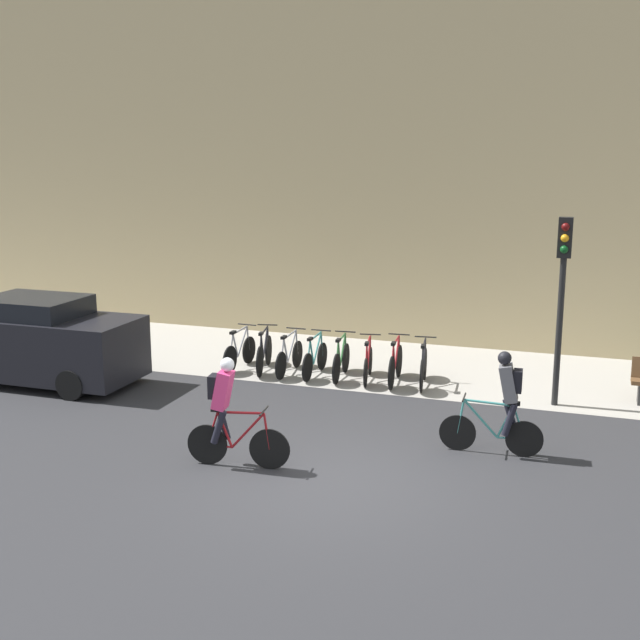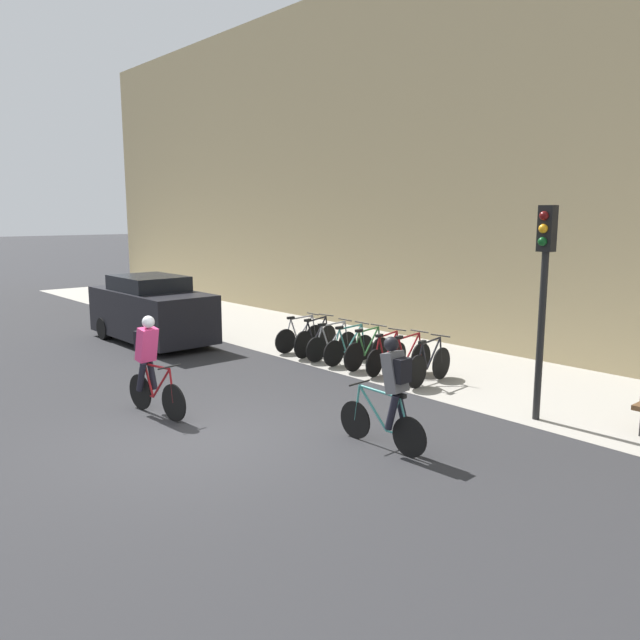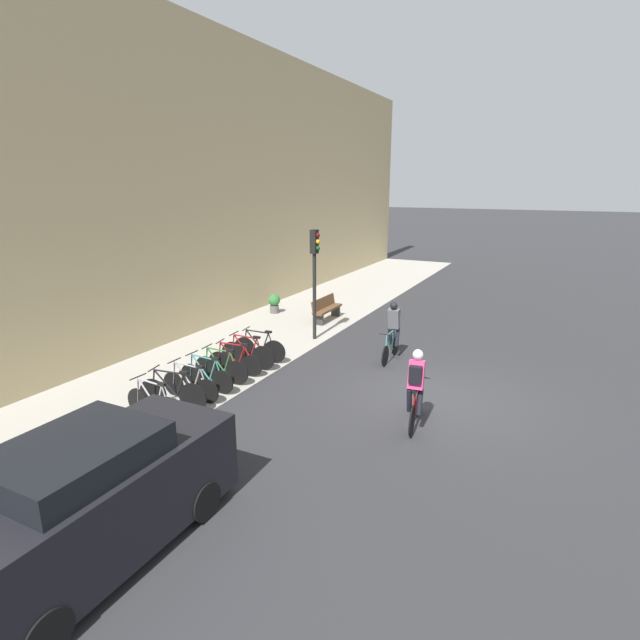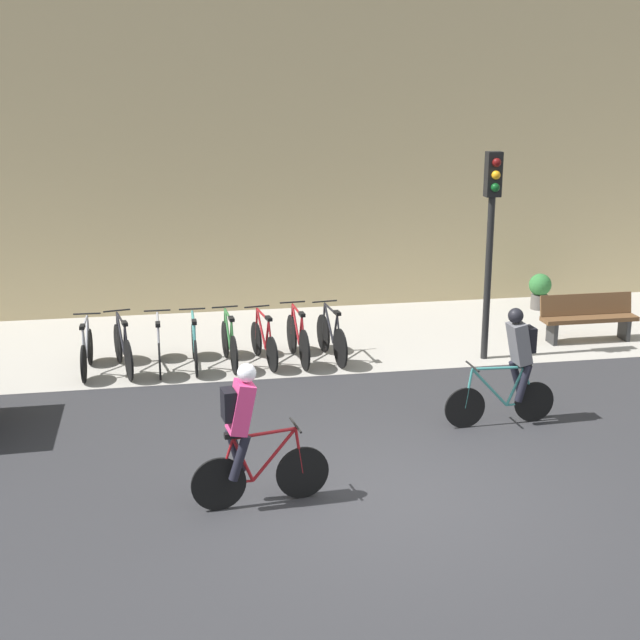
# 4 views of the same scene
# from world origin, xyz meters

# --- Properties ---
(ground) EXTENTS (200.00, 200.00, 0.00)m
(ground) POSITION_xyz_m (0.00, 0.00, 0.00)
(ground) COLOR #2B2B2D
(kerb_strip) EXTENTS (44.00, 4.50, 0.01)m
(kerb_strip) POSITION_xyz_m (0.00, 6.75, 0.00)
(kerb_strip) COLOR #A39E93
(kerb_strip) RESTS_ON ground
(building_facade) EXTENTS (44.00, 0.60, 10.29)m
(building_facade) POSITION_xyz_m (0.00, 9.30, 5.14)
(building_facade) COLOR tan
(building_facade) RESTS_ON ground
(cyclist_pink) EXTENTS (1.66, 0.50, 1.77)m
(cyclist_pink) POSITION_xyz_m (-1.73, 0.08, 0.95)
(cyclist_pink) COLOR black
(cyclist_pink) RESTS_ON ground
(cyclist_grey) EXTENTS (1.68, 0.46, 1.74)m
(cyclist_grey) POSITION_xyz_m (2.30, 1.95, 0.95)
(cyclist_grey) COLOR black
(cyclist_grey) RESTS_ON ground
(parked_bike_0) EXTENTS (0.46, 1.60, 0.95)m
(parked_bike_0) POSITION_xyz_m (-3.93, 5.36, 0.39)
(parked_bike_0) COLOR black
(parked_bike_0) RESTS_ON ground
(parked_bike_1) EXTENTS (0.51, 1.69, 0.98)m
(parked_bike_1) POSITION_xyz_m (-3.33, 5.36, 0.41)
(parked_bike_1) COLOR black
(parked_bike_1) RESTS_ON ground
(parked_bike_2) EXTENTS (0.46, 1.67, 0.94)m
(parked_bike_2) POSITION_xyz_m (-2.72, 5.36, 0.38)
(parked_bike_2) COLOR black
(parked_bike_2) RESTS_ON ground
(parked_bike_3) EXTENTS (0.46, 1.63, 0.95)m
(parked_bike_3) POSITION_xyz_m (-2.12, 5.36, 0.38)
(parked_bike_3) COLOR black
(parked_bike_3) RESTS_ON ground
(parked_bike_4) EXTENTS (0.46, 1.61, 0.96)m
(parked_bike_4) POSITION_xyz_m (-1.52, 5.36, 0.39)
(parked_bike_4) COLOR black
(parked_bike_4) RESTS_ON ground
(parked_bike_5) EXTENTS (0.46, 1.59, 0.94)m
(parked_bike_5) POSITION_xyz_m (-0.91, 5.36, 0.38)
(parked_bike_5) COLOR black
(parked_bike_5) RESTS_ON ground
(parked_bike_6) EXTENTS (0.46, 1.70, 0.99)m
(parked_bike_6) POSITION_xyz_m (-0.31, 5.36, 0.41)
(parked_bike_6) COLOR black
(parked_bike_6) RESTS_ON ground
(parked_bike_7) EXTENTS (0.46, 1.65, 0.98)m
(parked_bike_7) POSITION_xyz_m (0.30, 5.36, 0.41)
(parked_bike_7) COLOR black
(parked_bike_7) RESTS_ON ground
(traffic_light_pole) EXTENTS (0.26, 0.30, 3.66)m
(traffic_light_pole) POSITION_xyz_m (2.99, 4.91, 2.53)
(traffic_light_pole) COLOR black
(traffic_light_pole) RESTS_ON ground
(bench) EXTENTS (1.84, 0.44, 0.89)m
(bench) POSITION_xyz_m (5.30, 5.61, 0.47)
(bench) COLOR brown
(bench) RESTS_ON ground
(potted_plant) EXTENTS (0.48, 0.48, 0.78)m
(potted_plant) POSITION_xyz_m (5.37, 7.99, 0.44)
(potted_plant) COLOR #56514C
(potted_plant) RESTS_ON ground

